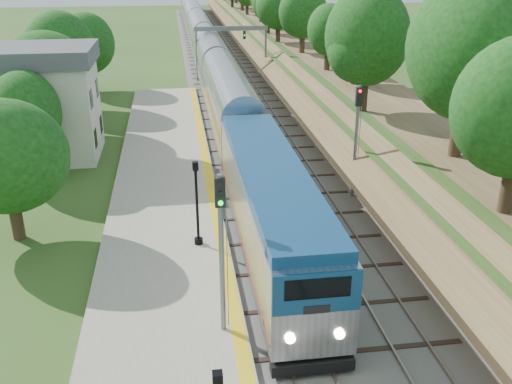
{
  "coord_description": "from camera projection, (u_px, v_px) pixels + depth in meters",
  "views": [
    {
      "loc": [
        -4.29,
        -11.66,
        13.93
      ],
      "look_at": [
        -0.5,
        14.49,
        2.8
      ],
      "focal_mm": 40.0,
      "sensor_mm": 36.0,
      "label": 1
    }
  ],
  "objects": [
    {
      "name": "signal_gantry",
      "position": [
        231.0,
        39.0,
        65.22
      ],
      "size": [
        8.4,
        0.38,
        6.2
      ],
      "color": "slate",
      "rests_on": "ground"
    },
    {
      "name": "station_building",
      "position": [
        37.0,
        102.0,
        40.54
      ],
      "size": [
        8.6,
        6.6,
        8.0
      ],
      "color": "beige",
      "rests_on": "ground"
    },
    {
      "name": "embankment",
      "position": [
        289.0,
        55.0,
        71.94
      ],
      "size": [
        10.64,
        170.0,
        11.7
      ],
      "color": "brown",
      "rests_on": "ground"
    },
    {
      "name": "lamppost_far",
      "position": [
        197.0,
        208.0,
        27.98
      ],
      "size": [
        0.43,
        0.43,
        4.37
      ],
      "color": "black",
      "rests_on": "platform"
    },
    {
      "name": "trees_behind_platform",
      "position": [
        54.0,
        132.0,
        32.22
      ],
      "size": [
        7.82,
        53.32,
        7.21
      ],
      "color": "#332316",
      "rests_on": "ground"
    },
    {
      "name": "train",
      "position": [
        201.0,
        38.0,
        83.99
      ],
      "size": [
        3.07,
        144.23,
        4.52
      ],
      "color": "black",
      "rests_on": "trackbed"
    },
    {
      "name": "trackbed",
      "position": [
        224.0,
        72.0,
        71.57
      ],
      "size": [
        9.5,
        170.0,
        0.28
      ],
      "color": "#4C4944",
      "rests_on": "ground"
    },
    {
      "name": "yellow_stripe",
      "position": [
        218.0,
        224.0,
        30.74
      ],
      "size": [
        0.55,
        68.0,
        0.01
      ],
      "primitive_type": "cube",
      "color": "gold",
      "rests_on": "platform"
    },
    {
      "name": "signal_farside",
      "position": [
        357.0,
        130.0,
        33.49
      ],
      "size": [
        0.37,
        0.3,
        6.83
      ],
      "color": "slate",
      "rests_on": "ground"
    },
    {
      "name": "platform",
      "position": [
        165.0,
        231.0,
        30.44
      ],
      "size": [
        6.4,
        68.0,
        0.38
      ],
      "primitive_type": "cube",
      "color": "gray",
      "rests_on": "ground"
    },
    {
      "name": "signal_platform",
      "position": [
        221.0,
        238.0,
        20.7
      ],
      "size": [
        0.38,
        0.3,
        6.46
      ],
      "color": "slate",
      "rests_on": "platform"
    }
  ]
}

